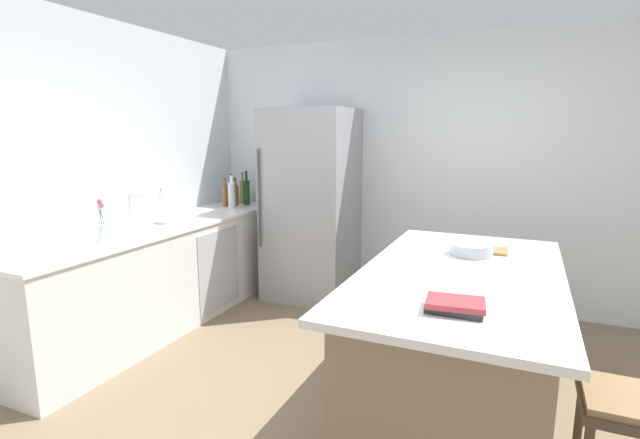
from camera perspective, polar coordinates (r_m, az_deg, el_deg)
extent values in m
plane|color=#7A664C|center=(3.05, 5.14, -23.00)|extent=(7.20, 7.20, 0.00)
cube|color=silver|center=(4.75, 14.22, 5.61)|extent=(6.00, 0.10, 2.60)
cube|color=silver|center=(4.06, -29.39, 3.77)|extent=(0.10, 6.00, 2.60)
cube|color=silver|center=(4.39, -18.49, -6.54)|extent=(0.65, 2.89, 0.87)
cube|color=white|center=(4.28, -18.85, -0.75)|extent=(0.68, 2.92, 0.03)
cube|color=#B2B5BA|center=(4.45, -12.20, -5.97)|extent=(0.01, 0.60, 0.73)
cube|color=#8E755B|center=(2.99, 16.40, -14.71)|extent=(0.93, 1.83, 0.86)
cube|color=white|center=(2.83, 16.88, -6.42)|extent=(1.09, 2.03, 0.04)
cube|color=#93969B|center=(4.74, -1.09, 1.76)|extent=(0.84, 0.74, 1.92)
cylinder|color=#4C4C51|center=(4.56, -7.48, 2.54)|extent=(0.02, 0.02, 0.96)
cube|color=#473828|center=(2.34, 33.68, -18.58)|extent=(0.36, 0.36, 0.04)
cube|color=olive|center=(2.33, 33.77, -17.82)|extent=(0.34, 0.34, 0.03)
cylinder|color=silver|center=(4.13, -22.02, -1.01)|extent=(0.05, 0.05, 0.02)
cylinder|color=silver|center=(4.10, -22.16, 1.04)|extent=(0.02, 0.02, 0.28)
cylinder|color=silver|center=(4.04, -21.69, 2.67)|extent=(0.14, 0.02, 0.02)
cylinder|color=silver|center=(3.75, -25.03, -1.53)|extent=(0.08, 0.08, 0.12)
cylinder|color=#4C7F3D|center=(3.74, -25.24, 0.11)|extent=(0.01, 0.03, 0.24)
sphere|color=#DB4C66|center=(3.72, -25.38, 1.92)|extent=(0.04, 0.04, 0.04)
cylinder|color=#4C7F3D|center=(3.72, -25.21, 0.14)|extent=(0.01, 0.02, 0.25)
sphere|color=#DB4C66|center=(3.70, -25.37, 2.04)|extent=(0.04, 0.04, 0.04)
cylinder|color=#4C7F3D|center=(3.72, -24.98, -0.09)|extent=(0.01, 0.04, 0.22)
sphere|color=#DB4C66|center=(3.70, -25.11, 1.56)|extent=(0.04, 0.04, 0.04)
cylinder|color=gray|center=(4.31, -18.65, -0.37)|extent=(0.14, 0.14, 0.01)
cylinder|color=white|center=(4.29, -18.76, 1.41)|extent=(0.11, 0.11, 0.26)
cylinder|color=gray|center=(4.27, -18.88, 3.40)|extent=(0.02, 0.02, 0.04)
cylinder|color=olive|center=(5.33, -9.41, 3.32)|extent=(0.06, 0.06, 0.24)
cylinder|color=olive|center=(5.32, -9.46, 5.09)|extent=(0.02, 0.02, 0.09)
cylinder|color=black|center=(5.31, -9.48, 5.63)|extent=(0.02, 0.02, 0.01)
cylinder|color=#19381E|center=(5.19, -8.96, 3.26)|extent=(0.07, 0.07, 0.27)
cylinder|color=#19381E|center=(5.17, -9.02, 5.23)|extent=(0.03, 0.03, 0.09)
cylinder|color=black|center=(5.16, -9.04, 5.81)|extent=(0.03, 0.03, 0.01)
cylinder|color=brown|center=(5.16, -10.31, 2.91)|extent=(0.07, 0.07, 0.22)
cylinder|color=brown|center=(5.14, -10.36, 4.51)|extent=(0.03, 0.03, 0.07)
cylinder|color=black|center=(5.13, -10.38, 4.97)|extent=(0.03, 0.03, 0.01)
cylinder|color=#994C23|center=(5.11, -11.53, 2.82)|extent=(0.06, 0.06, 0.22)
cylinder|color=#994C23|center=(5.09, -11.59, 4.43)|extent=(0.02, 0.02, 0.07)
cylinder|color=black|center=(5.09, -11.61, 4.86)|extent=(0.02, 0.02, 0.01)
cylinder|color=silver|center=(4.96, -10.74, 2.91)|extent=(0.07, 0.07, 0.27)
cylinder|color=silver|center=(4.94, -10.81, 4.91)|extent=(0.02, 0.02, 0.07)
cylinder|color=black|center=(4.93, -10.83, 5.40)|extent=(0.03, 0.03, 0.01)
cube|color=#2D2D33|center=(2.20, 16.17, -10.42)|extent=(0.25, 0.16, 0.03)
cube|color=#A83338|center=(2.19, 16.21, -9.75)|extent=(0.27, 0.21, 0.03)
cylinder|color=#B2B5BA|center=(3.19, 18.02, -3.48)|extent=(0.27, 0.27, 0.08)
cube|color=#9E7042|center=(3.34, 19.52, -3.49)|extent=(0.29, 0.21, 0.02)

